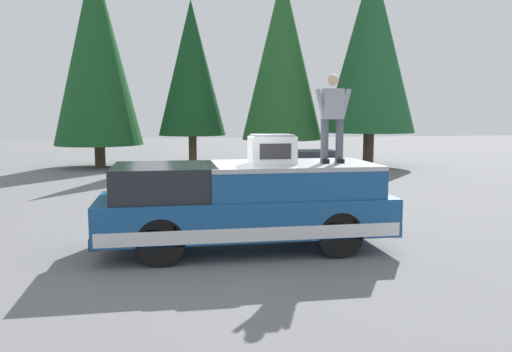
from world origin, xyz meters
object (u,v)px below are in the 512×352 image
object	(u,v)px
pickup_truck	(245,204)
parked_car_grey	(309,165)
compressor_unit	(272,149)
person_on_truck_bed	(333,116)

from	to	relation	value
pickup_truck	parked_car_grey	bearing A→B (deg)	-22.24
pickup_truck	compressor_unit	size ratio (longest dim) A/B	6.60
pickup_truck	person_on_truck_bed	distance (m)	2.38
parked_car_grey	compressor_unit	bearing A→B (deg)	160.46
person_on_truck_bed	compressor_unit	bearing A→B (deg)	90.69
pickup_truck	person_on_truck_bed	xyz separation A→B (m)	(-0.08, -1.68, 1.68)
compressor_unit	person_on_truck_bed	world-z (taller)	person_on_truck_bed
pickup_truck	parked_car_grey	xyz separation A→B (m)	(9.81, -4.01, -0.29)
compressor_unit	parked_car_grey	size ratio (longest dim) A/B	0.20
pickup_truck	parked_car_grey	distance (m)	10.61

